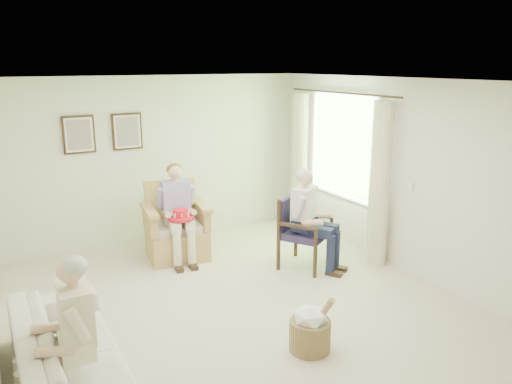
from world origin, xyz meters
The scene contains 18 objects.
floor centered at (0.00, 0.00, 0.00)m, with size 5.50×5.50×0.00m, color beige.
back_wall centered at (0.00, 2.75, 1.30)m, with size 5.00×0.04×2.60m, color silver.
front_wall centered at (0.00, -2.75, 1.30)m, with size 5.00×0.04×2.60m, color silver.
right_wall centered at (2.50, 0.00, 1.30)m, with size 0.04×5.50×2.60m, color silver.
ceiling centered at (0.00, 0.00, 2.60)m, with size 5.00×5.50×0.02m, color white.
window centered at (2.46, 1.20, 1.58)m, with size 0.13×2.50×1.63m.
curtain_left centered at (2.33, 0.22, 1.15)m, with size 0.34×0.34×2.30m, color beige.
curtain_right centered at (2.33, 2.18, 1.15)m, with size 0.34×0.34×2.30m, color beige.
framed_print_left centered at (-1.15, 2.71, 1.78)m, with size 0.45×0.05×0.55m.
framed_print_right centered at (-0.45, 2.71, 1.78)m, with size 0.45×0.05×0.55m.
wicker_armchair centered at (-0.06, 1.87, 0.35)m, with size 0.86×0.85×1.10m.
wood_armchair centered at (1.38, 0.70, 0.54)m, with size 0.64×0.60×0.98m.
sofa centered at (-1.95, -0.63, 0.32)m, with size 0.86×2.20×0.64m, color silver.
person_wicker centered at (-0.06, 1.72, 0.81)m, with size 0.40×0.63×1.38m.
person_dark centered at (1.38, 0.54, 0.81)m, with size 0.40×0.62×1.37m.
person_sofa centered at (-1.95, -0.92, 0.74)m, with size 0.42×0.63×1.29m.
red_hat centered at (-0.09, 1.52, 0.72)m, with size 0.36×0.36×0.14m.
hatbox centered at (0.22, -1.16, 0.24)m, with size 0.44×0.44×0.61m.
Camera 1 is at (-2.42, -4.76, 2.79)m, focal length 35.00 mm.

